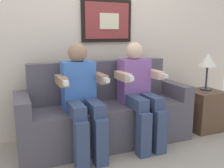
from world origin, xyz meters
TOP-DOWN VIEW (x-y plane):
  - ground_plane at (0.00, 0.00)m, footprint 5.56×5.56m
  - back_wall_assembly at (0.00, 0.76)m, footprint 4.27×0.10m
  - couch at (0.00, 0.33)m, footprint 1.87×0.58m
  - person_on_left at (-0.32, 0.16)m, footprint 0.46×0.56m
  - person_on_right at (0.32, 0.16)m, footprint 0.46×0.56m
  - side_table_right at (1.29, 0.22)m, footprint 0.40×0.40m
  - table_lamp at (1.32, 0.25)m, footprint 0.22×0.22m

SIDE VIEW (x-z plane):
  - ground_plane at x=0.00m, z-range 0.00..0.00m
  - side_table_right at x=1.29m, z-range 0.00..0.50m
  - couch at x=0.00m, z-range -0.14..0.76m
  - person_on_left at x=-0.32m, z-range 0.05..1.16m
  - person_on_right at x=0.32m, z-range 0.05..1.16m
  - table_lamp at x=1.32m, z-range 0.63..1.09m
  - back_wall_assembly at x=0.00m, z-range 0.00..2.60m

